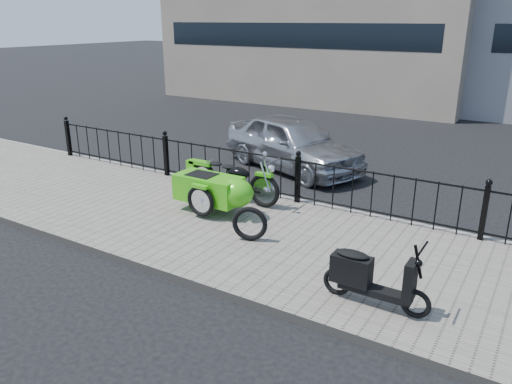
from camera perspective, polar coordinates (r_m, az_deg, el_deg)
The scene contains 8 objects.
ground at distance 9.26m, azimuth 1.00°, elevation -4.19°, with size 120.00×120.00×0.00m, color black.
sidewalk at distance 8.84m, azimuth -0.66°, elevation -4.93°, with size 30.00×3.80×0.12m, color slate.
curb at distance 10.41m, azimuth 5.06°, elevation -1.19°, with size 30.00×0.10×0.12m, color gray.
iron_fence at distance 10.12m, azimuth 4.79°, elevation 1.37°, with size 14.11×0.11×1.08m.
motorcycle_sidecar at distance 9.63m, azimuth -4.10°, elevation 0.51°, with size 2.28×1.48×0.98m.
scooter at distance 6.73m, azimuth 12.71°, elevation -9.49°, with size 1.45×0.42×0.98m.
spare_tire at distance 8.37m, azimuth -0.72°, elevation -3.65°, with size 0.61×0.61×0.09m, color black.
sedan_car at distance 12.76m, azimuth 4.19°, elevation 5.64°, with size 1.63×4.05×1.38m, color #ADAFB4.
Camera 1 is at (4.33, -7.31, 3.68)m, focal length 35.00 mm.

